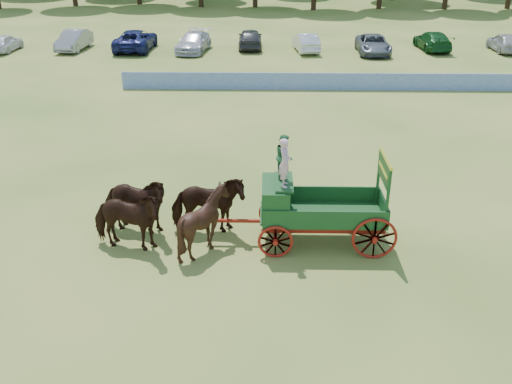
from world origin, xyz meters
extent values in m
plane|color=#A69A4B|center=(0.00, 0.00, 0.00)|extent=(160.00, 160.00, 0.00)
imported|color=black|center=(-9.33, -1.09, 1.02)|extent=(2.57, 1.50, 2.04)
imported|color=black|center=(-9.33, 0.01, 1.02)|extent=(2.60, 1.60, 2.04)
imported|color=black|center=(-6.93, -1.09, 1.02)|extent=(2.17, 2.01, 2.05)
imported|color=black|center=(-6.93, 0.01, 1.02)|extent=(2.50, 1.30, 2.04)
cube|color=#9E1A0F|center=(-4.73, -0.54, 0.60)|extent=(0.12, 2.00, 0.12)
cube|color=#9E1A0F|center=(-1.73, -0.54, 0.60)|extent=(0.12, 2.00, 0.12)
cube|color=#9E1A0F|center=(-3.23, -1.09, 0.72)|extent=(3.80, 0.10, 0.12)
cube|color=#9E1A0F|center=(-3.23, 0.01, 0.72)|extent=(3.80, 0.10, 0.12)
cube|color=#9E1A0F|center=(-5.63, -0.54, 0.75)|extent=(2.80, 0.09, 0.09)
cube|color=#1B5324|center=(-3.23, -0.54, 1.00)|extent=(3.80, 1.80, 0.10)
cube|color=#1B5324|center=(-3.23, -1.42, 1.30)|extent=(3.80, 0.06, 0.55)
cube|color=#1B5324|center=(-3.23, 0.34, 1.30)|extent=(3.80, 0.06, 0.55)
cube|color=#1B5324|center=(-1.35, -0.54, 1.30)|extent=(0.06, 1.80, 0.55)
cube|color=#1B5324|center=(-4.73, -0.54, 1.55)|extent=(0.85, 1.70, 1.05)
cube|color=#1B5324|center=(-4.48, -0.54, 2.12)|extent=(0.55, 1.50, 0.08)
cube|color=#1B5324|center=(-5.11, -0.54, 1.35)|extent=(0.10, 1.60, 0.65)
cube|color=#1B5324|center=(-4.93, -0.54, 1.05)|extent=(0.55, 1.60, 0.06)
cube|color=#1B5324|center=(-1.43, -1.34, 1.95)|extent=(0.08, 0.08, 1.80)
cube|color=#1B5324|center=(-1.43, 0.26, 1.95)|extent=(0.08, 0.08, 1.80)
cube|color=#1B5324|center=(-1.43, -0.54, 2.55)|extent=(0.07, 1.75, 0.75)
cube|color=yellow|center=(-1.43, -0.54, 2.95)|extent=(0.08, 1.80, 0.09)
cube|color=yellow|center=(-1.47, -0.54, 2.55)|extent=(0.02, 1.30, 0.12)
torus|color=#9E1A0F|center=(-4.73, -1.49, 0.55)|extent=(1.09, 0.09, 1.09)
torus|color=#9E1A0F|center=(-4.73, 0.41, 0.55)|extent=(1.09, 0.09, 1.09)
torus|color=#9E1A0F|center=(-1.73, -1.49, 0.70)|extent=(1.39, 0.09, 1.39)
torus|color=#9E1A0F|center=(-1.73, 0.41, 0.70)|extent=(1.39, 0.09, 1.39)
imported|color=#E6B0C6|center=(-4.48, -0.89, 2.91)|extent=(0.36, 0.55, 1.51)
imported|color=#266536|center=(-4.48, -0.19, 2.85)|extent=(0.52, 0.67, 1.37)
cube|color=#1B4297|center=(-1.00, 18.00, 0.53)|extent=(26.00, 0.08, 1.05)
imported|color=silver|center=(-26.00, 29.11, 0.69)|extent=(1.77, 4.09, 1.37)
imported|color=gray|center=(-20.63, 29.76, 0.77)|extent=(1.96, 4.78, 1.54)
imported|color=navy|center=(-15.65, 29.82, 0.81)|extent=(2.80, 5.86, 1.61)
imported|color=silver|center=(-10.92, 29.27, 0.74)|extent=(2.71, 5.34, 1.49)
imported|color=#333338|center=(-6.46, 30.68, 0.80)|extent=(2.00, 4.72, 1.59)
imported|color=silver|center=(-1.99, 29.54, 0.72)|extent=(2.11, 4.54, 1.44)
imported|color=slate|center=(3.23, 28.86, 0.71)|extent=(2.49, 5.19, 1.43)
imported|color=#144C1E|center=(8.25, 30.41, 0.73)|extent=(2.31, 5.12, 1.46)
imported|color=#B2B2B7|center=(13.81, 29.86, 0.73)|extent=(1.76, 4.32, 1.47)
camera|label=1|loc=(-5.01, -16.54, 9.37)|focal=40.00mm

